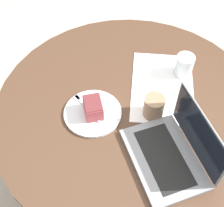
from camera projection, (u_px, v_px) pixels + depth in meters
name	position (u px, v px, depth m)	size (l,w,h in m)	color
ground_plane	(125.00, 178.00, 1.86)	(12.00, 12.00, 0.00)	#B7AD9E
dining_table	(129.00, 127.00, 1.42)	(1.13, 1.13, 0.72)	#4C3323
paper_document	(162.00, 87.00, 1.35)	(0.47, 0.41, 0.00)	white
plate	(93.00, 113.00, 1.26)	(0.23, 0.23, 0.01)	silver
cake_slice	(93.00, 108.00, 1.22)	(0.10, 0.08, 0.07)	#B74C51
fork	(85.00, 106.00, 1.27)	(0.17, 0.07, 0.00)	silver
coffee_glass	(154.00, 107.00, 1.22)	(0.08, 0.08, 0.10)	#997556
water_glass	(184.00, 65.00, 1.36)	(0.08, 0.08, 0.10)	silver
laptop	(172.00, 152.00, 1.11)	(0.33, 0.24, 0.21)	gray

